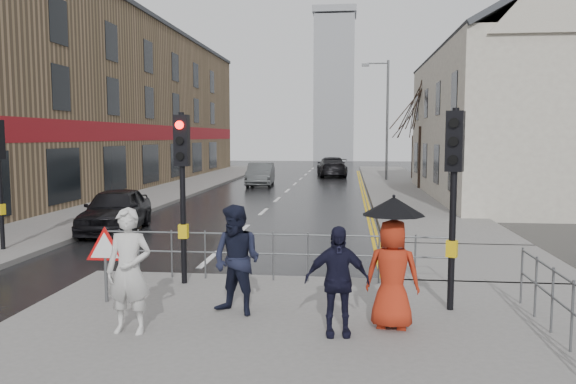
% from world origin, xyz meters
% --- Properties ---
extents(ground, '(120.00, 120.00, 0.00)m').
position_xyz_m(ground, '(0.00, 0.00, 0.00)').
color(ground, black).
rests_on(ground, ground).
extents(near_pavement, '(10.00, 9.00, 0.14)m').
position_xyz_m(near_pavement, '(3.00, -3.50, 0.07)').
color(near_pavement, '#605E5B').
rests_on(near_pavement, ground).
extents(left_pavement, '(4.00, 44.00, 0.14)m').
position_xyz_m(left_pavement, '(-6.50, 23.00, 0.07)').
color(left_pavement, '#605E5B').
rests_on(left_pavement, ground).
extents(right_pavement, '(4.00, 40.00, 0.14)m').
position_xyz_m(right_pavement, '(6.50, 25.00, 0.07)').
color(right_pavement, '#605E5B').
rests_on(right_pavement, ground).
extents(pavement_bridge_right, '(4.00, 4.20, 0.14)m').
position_xyz_m(pavement_bridge_right, '(6.50, 3.00, 0.07)').
color(pavement_bridge_right, '#605E5B').
rests_on(pavement_bridge_right, ground).
extents(building_left_terrace, '(8.00, 42.00, 10.00)m').
position_xyz_m(building_left_terrace, '(-12.00, 22.00, 5.00)').
color(building_left_terrace, '#896D4F').
rests_on(building_left_terrace, ground).
extents(building_right_cream, '(9.00, 16.40, 10.10)m').
position_xyz_m(building_right_cream, '(12.00, 18.00, 4.78)').
color(building_right_cream, beige).
rests_on(building_right_cream, ground).
extents(church_tower, '(5.00, 5.00, 18.00)m').
position_xyz_m(church_tower, '(1.50, 62.00, 9.00)').
color(church_tower, gray).
rests_on(church_tower, ground).
extents(traffic_signal_near_left, '(0.28, 0.27, 3.40)m').
position_xyz_m(traffic_signal_near_left, '(0.20, 0.20, 2.46)').
color(traffic_signal_near_left, black).
rests_on(traffic_signal_near_left, near_pavement).
extents(traffic_signal_near_right, '(0.34, 0.33, 3.40)m').
position_xyz_m(traffic_signal_near_right, '(5.20, -1.00, 2.46)').
color(traffic_signal_near_right, black).
rests_on(traffic_signal_near_right, near_pavement).
extents(guard_railing_front, '(7.14, 0.04, 1.00)m').
position_xyz_m(guard_railing_front, '(1.95, 0.60, 0.86)').
color(guard_railing_front, '#595B5E').
rests_on(guard_railing_front, near_pavement).
extents(guard_railing_side, '(0.04, 4.54, 1.00)m').
position_xyz_m(guard_railing_side, '(6.50, -2.75, 0.84)').
color(guard_railing_side, '#595B5E').
rests_on(guard_railing_side, near_pavement).
extents(warning_sign, '(0.80, 0.07, 1.35)m').
position_xyz_m(warning_sign, '(-0.80, -1.21, 1.04)').
color(warning_sign, '#595B5E').
rests_on(warning_sign, near_pavement).
extents(street_lamp, '(1.83, 0.25, 8.00)m').
position_xyz_m(street_lamp, '(5.82, 28.00, 4.71)').
color(street_lamp, '#595B5E').
rests_on(street_lamp, right_pavement).
extents(tree_near, '(2.40, 2.40, 6.58)m').
position_xyz_m(tree_near, '(7.50, 22.00, 5.14)').
color(tree_near, '#31221B').
rests_on(tree_near, right_pavement).
extents(tree_far, '(2.40, 2.40, 5.64)m').
position_xyz_m(tree_far, '(8.00, 30.00, 4.42)').
color(tree_far, '#31221B').
rests_on(tree_far, right_pavement).
extents(pedestrian_a, '(0.69, 0.46, 1.88)m').
position_xyz_m(pedestrian_a, '(0.23, -2.67, 1.08)').
color(pedestrian_a, beige).
rests_on(pedestrian_a, near_pavement).
extents(pedestrian_b, '(1.09, 0.99, 1.82)m').
position_xyz_m(pedestrian_b, '(1.65, -1.63, 1.05)').
color(pedestrian_b, black).
rests_on(pedestrian_b, near_pavement).
extents(pedestrian_with_umbrella, '(0.96, 0.96, 2.03)m').
position_xyz_m(pedestrian_with_umbrella, '(4.14, -2.03, 1.25)').
color(pedestrian_with_umbrella, '#A72813').
rests_on(pedestrian_with_umbrella, near_pavement).
extents(pedestrian_d, '(1.00, 0.51, 1.63)m').
position_xyz_m(pedestrian_d, '(3.31, -2.43, 0.96)').
color(pedestrian_d, black).
rests_on(pedestrian_d, near_pavement).
extents(car_parked, '(2.24, 4.37, 1.42)m').
position_xyz_m(car_parked, '(-4.00, 6.66, 0.71)').
color(car_parked, black).
rests_on(car_parked, ground).
extents(car_mid, '(1.81, 4.46, 1.44)m').
position_xyz_m(car_mid, '(-2.01, 23.94, 0.72)').
color(car_mid, '#414446').
rests_on(car_mid, ground).
extents(car_far, '(2.62, 5.40, 1.51)m').
position_xyz_m(car_far, '(2.15, 32.49, 0.76)').
color(car_far, black).
rests_on(car_far, ground).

